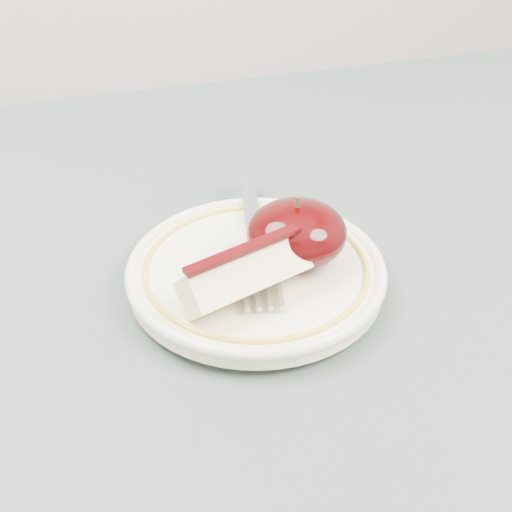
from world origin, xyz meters
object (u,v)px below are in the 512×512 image
object	(u,v)px
apple_half	(297,233)
fork	(255,233)
table	(336,413)
plate	(256,272)

from	to	relation	value
apple_half	fork	bearing A→B (deg)	122.79
apple_half	fork	world-z (taller)	apple_half
table	apple_half	world-z (taller)	apple_half
table	plate	bearing A→B (deg)	127.06
table	fork	xyz separation A→B (m)	(-0.04, 0.10, 0.11)
fork	table	bearing A→B (deg)	-147.31
fork	apple_half	bearing A→B (deg)	-135.40
table	fork	distance (m)	0.15
apple_half	plate	bearing A→B (deg)	-177.26
table	apple_half	distance (m)	0.14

